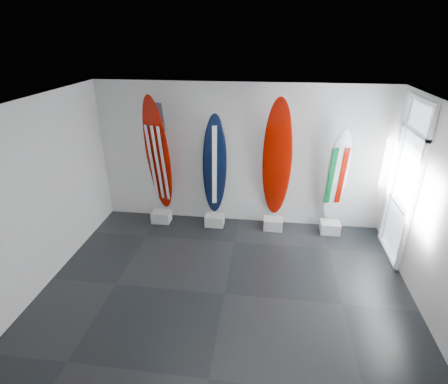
# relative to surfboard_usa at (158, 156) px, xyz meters

# --- Properties ---
(floor) EXTENTS (6.00, 6.00, 0.00)m
(floor) POSITION_rel_surfboard_usa_xyz_m (1.70, -2.28, -1.52)
(floor) COLOR black
(floor) RESTS_ON ground
(ceiling) EXTENTS (6.00, 6.00, 0.00)m
(ceiling) POSITION_rel_surfboard_usa_xyz_m (1.70, -2.28, 1.48)
(ceiling) COLOR white
(ceiling) RESTS_ON wall_back
(wall_back) EXTENTS (6.00, 0.00, 6.00)m
(wall_back) POSITION_rel_surfboard_usa_xyz_m (1.70, 0.22, -0.02)
(wall_back) COLOR silver
(wall_back) RESTS_ON ground
(wall_front) EXTENTS (6.00, 0.00, 6.00)m
(wall_front) POSITION_rel_surfboard_usa_xyz_m (1.70, -4.78, -0.02)
(wall_front) COLOR silver
(wall_front) RESTS_ON ground
(wall_left) EXTENTS (0.00, 5.00, 5.00)m
(wall_left) POSITION_rel_surfboard_usa_xyz_m (-1.30, -2.28, -0.02)
(wall_left) COLOR silver
(wall_left) RESTS_ON ground
(wall_right) EXTENTS (0.00, 5.00, 5.00)m
(wall_right) POSITION_rel_surfboard_usa_xyz_m (4.70, -2.28, -0.02)
(wall_right) COLOR silver
(wall_right) RESTS_ON ground
(display_block_usa) EXTENTS (0.40, 0.30, 0.24)m
(display_block_usa) POSITION_rel_surfboard_usa_xyz_m (0.00, -0.10, -1.40)
(display_block_usa) COLOR silver
(display_block_usa) RESTS_ON floor
(surfboard_usa) EXTENTS (0.67, 0.55, 2.56)m
(surfboard_usa) POSITION_rel_surfboard_usa_xyz_m (0.00, 0.00, 0.00)
(surfboard_usa) COLOR #960C01
(surfboard_usa) RESTS_ON display_block_usa
(display_block_navy) EXTENTS (0.40, 0.30, 0.24)m
(display_block_navy) POSITION_rel_surfboard_usa_xyz_m (1.20, -0.10, -1.40)
(display_block_navy) COLOR silver
(display_block_navy) RESTS_ON floor
(surfboard_navy) EXTENTS (0.55, 0.39, 2.22)m
(surfboard_navy) POSITION_rel_surfboard_usa_xyz_m (1.20, 0.00, -0.17)
(surfboard_navy) COLOR black
(surfboard_navy) RESTS_ON display_block_navy
(display_block_swiss) EXTENTS (0.40, 0.30, 0.24)m
(display_block_swiss) POSITION_rel_surfboard_usa_xyz_m (2.47, -0.10, -1.40)
(display_block_swiss) COLOR silver
(display_block_swiss) RESTS_ON floor
(surfboard_swiss) EXTENTS (0.61, 0.46, 2.58)m
(surfboard_swiss) POSITION_rel_surfboard_usa_xyz_m (2.47, 0.00, 0.01)
(surfboard_swiss) COLOR #960C01
(surfboard_swiss) RESTS_ON display_block_swiss
(display_block_italy) EXTENTS (0.40, 0.30, 0.24)m
(display_block_italy) POSITION_rel_surfboard_usa_xyz_m (3.65, -0.10, -1.40)
(display_block_italy) COLOR silver
(display_block_italy) RESTS_ON floor
(surfboard_italy) EXTENTS (0.52, 0.41, 2.03)m
(surfboard_italy) POSITION_rel_surfboard_usa_xyz_m (3.65, 0.00, -0.26)
(surfboard_italy) COLOR silver
(surfboard_italy) RESTS_ON display_block_italy
(wall_outlet) EXTENTS (0.09, 0.02, 0.13)m
(wall_outlet) POSITION_rel_surfboard_usa_xyz_m (-0.75, 0.20, -1.17)
(wall_outlet) COLOR silver
(wall_outlet) RESTS_ON wall_back
(glass_door) EXTENTS (0.12, 1.16, 2.85)m
(glass_door) POSITION_rel_surfboard_usa_xyz_m (4.67, -0.73, -0.09)
(glass_door) COLOR white
(glass_door) RESTS_ON floor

